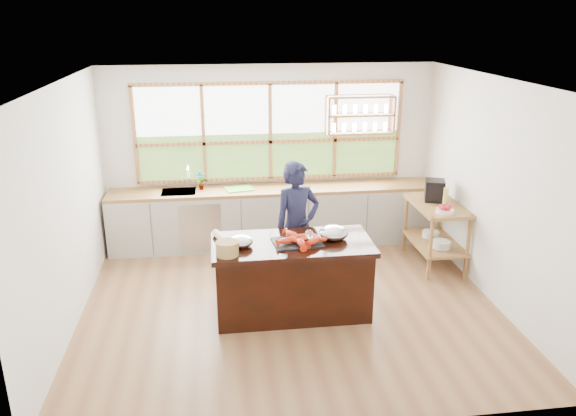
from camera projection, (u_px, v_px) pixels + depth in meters
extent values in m
plane|color=olive|center=(290.00, 303.00, 6.95)|extent=(5.00, 5.00, 0.00)
cube|color=silver|center=(270.00, 154.00, 8.61)|extent=(5.00, 0.02, 2.70)
cube|color=silver|center=(328.00, 289.00, 4.39)|extent=(5.00, 0.02, 2.70)
cube|color=silver|center=(66.00, 209.00, 6.20)|extent=(0.02, 4.50, 2.70)
cube|color=silver|center=(494.00, 191.00, 6.81)|extent=(0.02, 4.50, 2.70)
cube|color=silver|center=(290.00, 81.00, 6.06)|extent=(5.00, 4.50, 0.02)
cube|color=#C1884A|center=(270.00, 132.00, 8.47)|extent=(4.05, 0.06, 1.50)
cube|color=white|center=(270.00, 109.00, 8.37)|extent=(3.98, 0.01, 0.75)
cube|color=#34571C|center=(270.00, 156.00, 8.61)|extent=(3.98, 0.01, 0.70)
cube|color=#C1884A|center=(361.00, 96.00, 8.36)|extent=(1.00, 0.28, 0.03)
cube|color=#C1884A|center=(360.00, 115.00, 8.45)|extent=(1.00, 0.28, 0.03)
cube|color=#C1884A|center=(359.00, 133.00, 8.54)|extent=(1.00, 0.28, 0.03)
cube|color=#C1884A|center=(327.00, 115.00, 8.38)|extent=(0.03, 0.28, 0.55)
cube|color=#C1884A|center=(392.00, 114.00, 8.51)|extent=(0.03, 0.28, 0.55)
cube|color=#A6A49C|center=(273.00, 217.00, 8.62)|extent=(4.90, 0.62, 0.85)
cube|color=#B3B6BA|center=(200.00, 228.00, 8.19)|extent=(0.60, 0.01, 0.72)
cube|color=olive|center=(273.00, 190.00, 8.47)|extent=(4.90, 0.62, 0.05)
cube|color=#B3B6BA|center=(179.00, 197.00, 8.32)|extent=(0.50, 0.42, 0.16)
cube|color=olive|center=(468.00, 247.00, 7.47)|extent=(0.04, 0.04, 0.90)
cube|color=olive|center=(439.00, 221.00, 8.41)|extent=(0.04, 0.04, 0.90)
cube|color=olive|center=(430.00, 249.00, 7.41)|extent=(0.04, 0.04, 0.90)
cube|color=olive|center=(406.00, 222.00, 8.34)|extent=(0.04, 0.04, 0.90)
cube|color=olive|center=(434.00, 243.00, 7.95)|extent=(0.62, 1.10, 0.03)
cube|color=olive|center=(438.00, 206.00, 7.77)|extent=(0.62, 1.10, 0.05)
cylinder|color=silver|center=(441.00, 245.00, 7.69)|extent=(0.24, 0.24, 0.11)
cylinder|color=silver|center=(431.00, 235.00, 8.07)|extent=(0.24, 0.24, 0.09)
cube|color=black|center=(292.00, 280.00, 6.62)|extent=(1.77, 0.82, 0.84)
cube|color=black|center=(292.00, 245.00, 6.47)|extent=(1.85, 0.90, 0.06)
imported|color=#171833|center=(297.00, 226.00, 7.12)|extent=(0.70, 0.57, 1.68)
imported|color=slate|center=(201.00, 180.00, 8.34)|extent=(0.18, 0.15, 0.28)
cube|color=#5DB737|center=(239.00, 189.00, 8.40)|extent=(0.46, 0.38, 0.01)
cube|color=black|center=(435.00, 190.00, 7.85)|extent=(0.33, 0.34, 0.30)
cylinder|color=#BEC258|center=(445.00, 197.00, 7.61)|extent=(0.07, 0.07, 0.27)
cylinder|color=silver|center=(445.00, 211.00, 7.40)|extent=(0.23, 0.23, 0.05)
sphere|color=red|center=(449.00, 207.00, 7.39)|extent=(0.07, 0.07, 0.07)
sphere|color=red|center=(445.00, 206.00, 7.43)|extent=(0.07, 0.07, 0.07)
sphere|color=red|center=(441.00, 207.00, 7.41)|extent=(0.07, 0.07, 0.07)
sphere|color=red|center=(443.00, 208.00, 7.36)|extent=(0.07, 0.07, 0.07)
sphere|color=red|center=(448.00, 209.00, 7.35)|extent=(0.07, 0.07, 0.07)
cube|color=black|center=(297.00, 242.00, 6.43)|extent=(0.59, 0.45, 0.02)
ellipsoid|color=#EA3D14|center=(288.00, 241.00, 6.35)|extent=(0.23, 0.15, 0.08)
ellipsoid|color=#EA3D14|center=(304.00, 237.00, 6.44)|extent=(0.23, 0.14, 0.08)
ellipsoid|color=#EA3D14|center=(314.00, 241.00, 6.34)|extent=(0.21, 0.21, 0.08)
ellipsoid|color=#EA3D14|center=(292.00, 235.00, 6.52)|extent=(0.18, 0.23, 0.08)
ellipsoid|color=#EA3D14|center=(301.00, 243.00, 6.29)|extent=(0.11, 0.22, 0.08)
ellipsoid|color=#B3B6BA|center=(241.00, 241.00, 6.33)|extent=(0.28, 0.28, 0.13)
ellipsoid|color=#B3B6BA|center=(334.00, 233.00, 6.54)|extent=(0.34, 0.34, 0.16)
cylinder|color=white|center=(309.00, 248.00, 6.29)|extent=(0.06, 0.06, 0.01)
cylinder|color=white|center=(310.00, 243.00, 6.27)|extent=(0.01, 0.01, 0.13)
ellipsoid|color=white|center=(310.00, 234.00, 6.23)|extent=(0.08, 0.08, 0.10)
cylinder|color=#A1844C|center=(227.00, 249.00, 6.09)|extent=(0.25, 0.25, 0.16)
cylinder|color=white|center=(220.00, 237.00, 6.52)|extent=(0.17, 0.31, 0.08)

